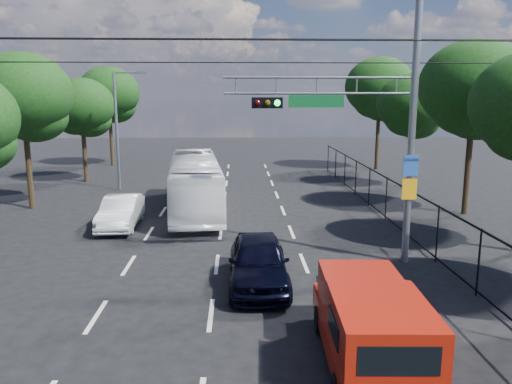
{
  "coord_description": "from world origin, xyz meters",
  "views": [
    {
      "loc": [
        0.73,
        -8.33,
        5.69
      ],
      "look_at": [
        1.29,
        6.53,
        2.8
      ],
      "focal_mm": 35.0,
      "sensor_mm": 36.0,
      "label": 1
    }
  ],
  "objects_px": {
    "signal_mast": "(377,109)",
    "white_bus": "(195,183)",
    "navy_hatchback": "(258,261)",
    "white_van": "(121,212)",
    "red_pickup": "(369,324)"
  },
  "relations": [
    {
      "from": "signal_mast",
      "to": "white_bus",
      "type": "relative_size",
      "value": 0.95
    },
    {
      "from": "navy_hatchback",
      "to": "white_van",
      "type": "xyz_separation_m",
      "value": [
        -5.72,
        7.05,
        -0.07
      ]
    },
    {
      "from": "red_pickup",
      "to": "signal_mast",
      "type": "bearing_deg",
      "value": 74.83
    },
    {
      "from": "signal_mast",
      "to": "white_van",
      "type": "bearing_deg",
      "value": 152.14
    },
    {
      "from": "signal_mast",
      "to": "white_bus",
      "type": "distance_m",
      "value": 11.2
    },
    {
      "from": "red_pickup",
      "to": "white_van",
      "type": "height_order",
      "value": "red_pickup"
    },
    {
      "from": "signal_mast",
      "to": "white_van",
      "type": "height_order",
      "value": "signal_mast"
    },
    {
      "from": "signal_mast",
      "to": "red_pickup",
      "type": "bearing_deg",
      "value": -105.17
    },
    {
      "from": "signal_mast",
      "to": "red_pickup",
      "type": "height_order",
      "value": "signal_mast"
    },
    {
      "from": "signal_mast",
      "to": "white_van",
      "type": "distance_m",
      "value": 11.85
    },
    {
      "from": "signal_mast",
      "to": "navy_hatchback",
      "type": "distance_m",
      "value": 6.28
    },
    {
      "from": "signal_mast",
      "to": "red_pickup",
      "type": "xyz_separation_m",
      "value": [
        -1.82,
        -6.71,
        -4.25
      ]
    },
    {
      "from": "navy_hatchback",
      "to": "red_pickup",
      "type": "bearing_deg",
      "value": -65.83
    },
    {
      "from": "white_bus",
      "to": "white_van",
      "type": "bearing_deg",
      "value": -140.53
    },
    {
      "from": "red_pickup",
      "to": "white_van",
      "type": "bearing_deg",
      "value": 123.57
    }
  ]
}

